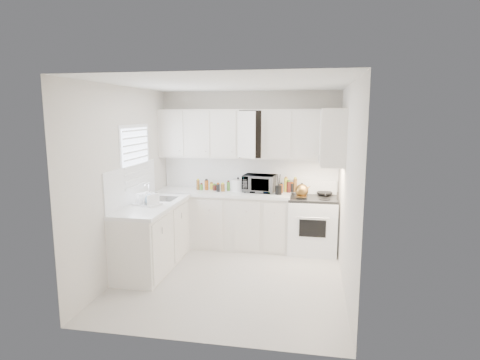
% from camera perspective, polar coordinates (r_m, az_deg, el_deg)
% --- Properties ---
extents(floor, '(3.20, 3.20, 0.00)m').
position_cam_1_polar(floor, '(5.64, -1.31, -13.81)').
color(floor, beige).
rests_on(floor, ground).
extents(ceiling, '(3.20, 3.20, 0.00)m').
position_cam_1_polar(ceiling, '(5.20, -1.42, 13.56)').
color(ceiling, white).
rests_on(ceiling, ground).
extents(wall_back, '(3.00, 0.00, 3.00)m').
position_cam_1_polar(wall_back, '(6.82, 1.35, 1.64)').
color(wall_back, silver).
rests_on(wall_back, ground).
extents(wall_front, '(3.00, 0.00, 3.00)m').
position_cam_1_polar(wall_front, '(3.75, -6.32, -4.94)').
color(wall_front, silver).
rests_on(wall_front, ground).
extents(wall_left, '(0.00, 3.20, 3.20)m').
position_cam_1_polar(wall_left, '(5.75, -16.15, -0.20)').
color(wall_left, silver).
rests_on(wall_left, ground).
extents(wall_right, '(0.00, 3.20, 3.20)m').
position_cam_1_polar(wall_right, '(5.18, 15.12, -1.19)').
color(wall_right, silver).
rests_on(wall_right, ground).
extents(window_blinds, '(0.06, 0.96, 1.06)m').
position_cam_1_polar(window_blinds, '(6.02, -14.62, 2.69)').
color(window_blinds, white).
rests_on(window_blinds, wall_left).
extents(lower_cabinets_back, '(2.22, 0.60, 0.90)m').
position_cam_1_polar(lower_cabinets_back, '(6.77, -2.35, -5.77)').
color(lower_cabinets_back, silver).
rests_on(lower_cabinets_back, floor).
extents(lower_cabinets_left, '(0.60, 1.60, 0.90)m').
position_cam_1_polar(lower_cabinets_left, '(6.00, -12.34, -7.99)').
color(lower_cabinets_left, silver).
rests_on(lower_cabinets_left, floor).
extents(countertop_back, '(2.24, 0.64, 0.05)m').
position_cam_1_polar(countertop_back, '(6.65, -2.40, -1.84)').
color(countertop_back, white).
rests_on(countertop_back, lower_cabinets_back).
extents(countertop_left, '(0.64, 1.62, 0.05)m').
position_cam_1_polar(countertop_left, '(5.88, -12.41, -3.58)').
color(countertop_left, white).
rests_on(countertop_left, lower_cabinets_left).
extents(backsplash_back, '(2.98, 0.02, 0.55)m').
position_cam_1_polar(backsplash_back, '(6.82, 1.34, 1.00)').
color(backsplash_back, white).
rests_on(backsplash_back, wall_back).
extents(backsplash_left, '(0.02, 1.60, 0.55)m').
position_cam_1_polar(backsplash_left, '(5.94, -15.18, -0.60)').
color(backsplash_left, white).
rests_on(backsplash_left, wall_left).
extents(upper_cabinets_back, '(3.00, 0.33, 0.80)m').
position_cam_1_polar(upper_cabinets_back, '(6.63, 1.14, 3.16)').
color(upper_cabinets_back, silver).
rests_on(upper_cabinets_back, wall_back).
extents(upper_cabinets_right, '(0.33, 0.90, 0.80)m').
position_cam_1_polar(upper_cabinets_right, '(5.95, 12.98, 2.19)').
color(upper_cabinets_right, silver).
rests_on(upper_cabinets_right, wall_right).
extents(sink, '(0.42, 0.38, 0.30)m').
position_cam_1_polar(sink, '(6.16, -11.21, -1.55)').
color(sink, gray).
rests_on(sink, countertop_left).
extents(stove, '(0.76, 0.62, 1.16)m').
position_cam_1_polar(stove, '(6.55, 10.35, -5.26)').
color(stove, white).
rests_on(stove, floor).
extents(tea_kettle, '(0.32, 0.30, 0.24)m').
position_cam_1_polar(tea_kettle, '(6.29, 8.84, -1.37)').
color(tea_kettle, brown).
rests_on(tea_kettle, stove).
extents(frying_pan, '(0.27, 0.44, 0.04)m').
position_cam_1_polar(frying_pan, '(6.62, 12.01, -1.75)').
color(frying_pan, black).
rests_on(frying_pan, stove).
extents(microwave, '(0.54, 0.34, 0.35)m').
position_cam_1_polar(microwave, '(6.57, 2.77, -0.22)').
color(microwave, gray).
rests_on(microwave, countertop_back).
extents(rice_cooker, '(0.26, 0.26, 0.23)m').
position_cam_1_polar(rice_cooker, '(6.66, -0.29, -0.60)').
color(rice_cooker, white).
rests_on(rice_cooker, countertop_back).
extents(paper_towel, '(0.12, 0.12, 0.27)m').
position_cam_1_polar(paper_towel, '(6.73, 1.07, -0.32)').
color(paper_towel, white).
rests_on(paper_towel, countertop_back).
extents(utensil_crock, '(0.12, 0.12, 0.34)m').
position_cam_1_polar(utensil_crock, '(6.38, 5.54, -0.57)').
color(utensil_crock, black).
rests_on(utensil_crock, countertop_back).
extents(dish_rack, '(0.42, 0.37, 0.20)m').
position_cam_1_polar(dish_rack, '(5.79, -13.17, -2.56)').
color(dish_rack, white).
rests_on(dish_rack, countertop_left).
extents(spice_left_0, '(0.06, 0.06, 0.13)m').
position_cam_1_polar(spice_left_0, '(6.87, -5.91, -0.75)').
color(spice_left_0, brown).
rests_on(spice_left_0, countertop_back).
extents(spice_left_1, '(0.06, 0.06, 0.13)m').
position_cam_1_polar(spice_left_1, '(6.77, -5.51, -0.91)').
color(spice_left_1, '#49812B').
rests_on(spice_left_1, countertop_back).
extents(spice_left_2, '(0.06, 0.06, 0.13)m').
position_cam_1_polar(spice_left_2, '(6.83, -4.70, -0.79)').
color(spice_left_2, '#A74E16').
rests_on(spice_left_2, countertop_back).
extents(spice_left_3, '(0.06, 0.06, 0.13)m').
position_cam_1_polar(spice_left_3, '(6.73, -4.28, -0.95)').
color(spice_left_3, yellow).
rests_on(spice_left_3, countertop_back).
extents(spice_left_4, '(0.06, 0.06, 0.13)m').
position_cam_1_polar(spice_left_4, '(6.80, -3.48, -0.84)').
color(spice_left_4, '#4D1C16').
rests_on(spice_left_4, countertop_back).
extents(spice_left_5, '(0.06, 0.06, 0.13)m').
position_cam_1_polar(spice_left_5, '(6.69, -3.04, -0.99)').
color(spice_left_5, black).
rests_on(spice_left_5, countertop_back).
extents(spice_left_6, '(0.06, 0.06, 0.13)m').
position_cam_1_polar(spice_left_6, '(6.76, -2.24, -0.88)').
color(spice_left_6, brown).
rests_on(spice_left_6, countertop_back).
extents(spice_left_7, '(0.06, 0.06, 0.13)m').
position_cam_1_polar(spice_left_7, '(6.66, -1.78, -1.04)').
color(spice_left_7, '#49812B').
rests_on(spice_left_7, countertop_back).
extents(sauce_right_0, '(0.06, 0.06, 0.19)m').
position_cam_1_polar(sauce_right_0, '(6.66, 6.09, -0.83)').
color(sauce_right_0, '#A74E16').
rests_on(sauce_right_0, countertop_back).
extents(sauce_right_1, '(0.06, 0.06, 0.19)m').
position_cam_1_polar(sauce_right_1, '(6.59, 6.53, -0.94)').
color(sauce_right_1, yellow).
rests_on(sauce_right_1, countertop_back).
extents(sauce_right_2, '(0.06, 0.06, 0.19)m').
position_cam_1_polar(sauce_right_2, '(6.65, 7.04, -0.86)').
color(sauce_right_2, '#4D1C16').
rests_on(sauce_right_2, countertop_back).
extents(sauce_right_3, '(0.06, 0.06, 0.19)m').
position_cam_1_polar(sauce_right_3, '(6.59, 7.48, -0.96)').
color(sauce_right_3, black).
rests_on(sauce_right_3, countertop_back).
extents(sauce_right_4, '(0.06, 0.06, 0.19)m').
position_cam_1_polar(sauce_right_4, '(6.65, 7.98, -0.89)').
color(sauce_right_4, brown).
rests_on(sauce_right_4, countertop_back).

